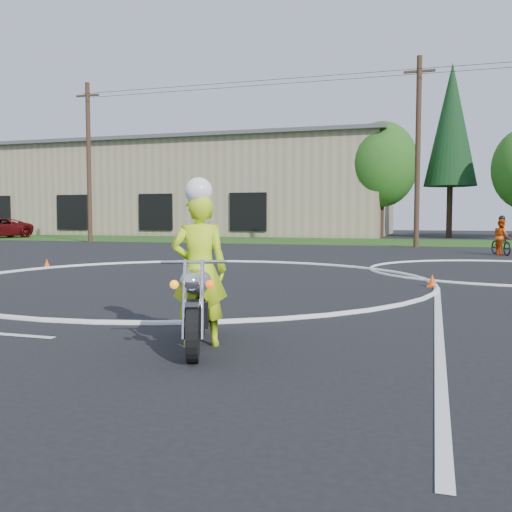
% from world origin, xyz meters
% --- Properties ---
extents(ground, '(120.00, 120.00, 0.00)m').
position_xyz_m(ground, '(0.00, 0.00, 0.00)').
color(ground, black).
rests_on(ground, ground).
extents(grass_strip, '(120.00, 10.00, 0.02)m').
position_xyz_m(grass_strip, '(0.00, 27.00, 0.01)').
color(grass_strip, '#1E4714').
rests_on(grass_strip, ground).
extents(course_markings, '(19.05, 19.05, 0.12)m').
position_xyz_m(course_markings, '(2.17, 4.35, 0.01)').
color(course_markings, silver).
rests_on(course_markings, ground).
extents(primary_motorcycle, '(0.98, 2.11, 1.16)m').
position_xyz_m(primary_motorcycle, '(3.07, -3.92, 0.56)').
color(primary_motorcycle, black).
rests_on(primary_motorcycle, ground).
extents(rider_primary_grp, '(0.83, 0.68, 2.14)m').
position_xyz_m(rider_primary_grp, '(3.06, -3.78, 1.03)').
color(rider_primary_grp, '#C9F419').
rests_on(rider_primary_grp, ground).
extents(rider_second_grp, '(1.15, 1.87, 1.70)m').
position_xyz_m(rider_second_grp, '(8.66, 15.89, 0.60)').
color(rider_second_grp, black).
rests_on(rider_second_grp, ground).
extents(traffic_cones, '(17.27, 10.92, 0.30)m').
position_xyz_m(traffic_cones, '(1.77, 2.56, 0.14)').
color(traffic_cones, '#FF4B0D').
rests_on(traffic_cones, ground).
extents(warehouse, '(41.00, 17.00, 8.30)m').
position_xyz_m(warehouse, '(-18.00, 39.99, 4.16)').
color(warehouse, tan).
rests_on(warehouse, ground).
extents(utility_poles, '(41.60, 1.12, 10.00)m').
position_xyz_m(utility_poles, '(5.00, 21.00, 5.20)').
color(utility_poles, '#473321').
rests_on(utility_poles, ground).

